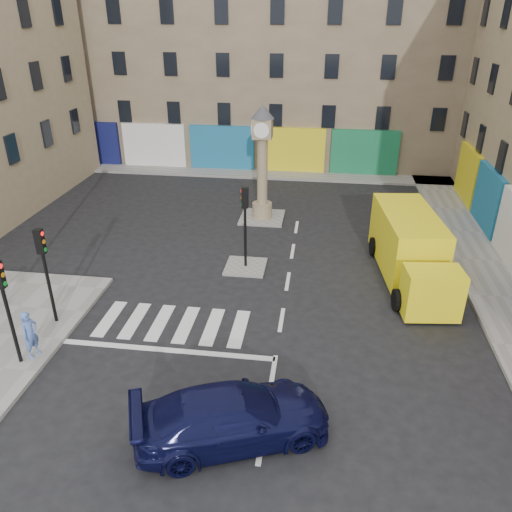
% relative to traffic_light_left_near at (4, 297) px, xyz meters
% --- Properties ---
extents(ground, '(120.00, 120.00, 0.00)m').
position_rel_traffic_light_left_near_xyz_m(ground, '(8.30, -0.20, -2.62)').
color(ground, black).
rests_on(ground, ground).
extents(sidewalk_right, '(2.60, 30.00, 0.15)m').
position_rel_traffic_light_left_near_xyz_m(sidewalk_right, '(17.00, 9.80, -2.55)').
color(sidewalk_right, gray).
rests_on(sidewalk_right, ground).
extents(sidewalk_far, '(32.00, 2.40, 0.15)m').
position_rel_traffic_light_left_near_xyz_m(sidewalk_far, '(4.30, 22.00, -2.55)').
color(sidewalk_far, gray).
rests_on(sidewalk_far, ground).
extents(island_near, '(1.80, 1.80, 0.12)m').
position_rel_traffic_light_left_near_xyz_m(island_near, '(6.30, 7.80, -2.56)').
color(island_near, gray).
rests_on(island_near, ground).
extents(island_far, '(2.40, 2.40, 0.12)m').
position_rel_traffic_light_left_near_xyz_m(island_far, '(6.30, 13.80, -2.56)').
color(island_far, gray).
rests_on(island_far, ground).
extents(building_far, '(32.00, 10.00, 17.00)m').
position_rel_traffic_light_left_near_xyz_m(building_far, '(4.30, 27.80, 5.88)').
color(building_far, '#827257').
rests_on(building_far, ground).
extents(traffic_light_left_near, '(0.28, 0.22, 3.70)m').
position_rel_traffic_light_left_near_xyz_m(traffic_light_left_near, '(0.00, 0.00, 0.00)').
color(traffic_light_left_near, black).
rests_on(traffic_light_left_near, sidewalk_left).
extents(traffic_light_left_far, '(0.28, 0.22, 3.70)m').
position_rel_traffic_light_left_near_xyz_m(traffic_light_left_far, '(0.00, 2.40, 0.00)').
color(traffic_light_left_far, black).
rests_on(traffic_light_left_far, sidewalk_left).
extents(traffic_light_island, '(0.28, 0.22, 3.70)m').
position_rel_traffic_light_left_near_xyz_m(traffic_light_island, '(6.30, 7.80, -0.03)').
color(traffic_light_island, black).
rests_on(traffic_light_island, island_near).
extents(clock_pillar, '(1.20, 1.20, 6.10)m').
position_rel_traffic_light_left_near_xyz_m(clock_pillar, '(6.30, 13.80, 0.93)').
color(clock_pillar, '#978363').
rests_on(clock_pillar, island_far).
extents(navy_sedan, '(5.74, 3.97, 1.54)m').
position_rel_traffic_light_left_near_xyz_m(navy_sedan, '(7.50, -2.13, -1.85)').
color(navy_sedan, black).
rests_on(navy_sedan, ground).
extents(yellow_van, '(3.11, 7.48, 2.65)m').
position_rel_traffic_light_left_near_xyz_m(yellow_van, '(13.46, 8.03, -1.31)').
color(yellow_van, yellow).
rests_on(yellow_van, ground).
extents(pedestrian_blue, '(0.54, 0.69, 1.69)m').
position_rel_traffic_light_left_near_xyz_m(pedestrian_blue, '(0.30, 0.36, -1.63)').
color(pedestrian_blue, '#5373BE').
rests_on(pedestrian_blue, sidewalk_left).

